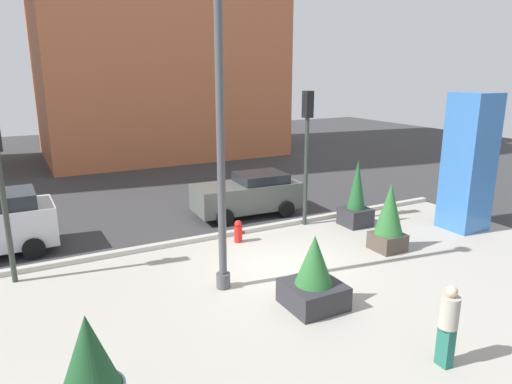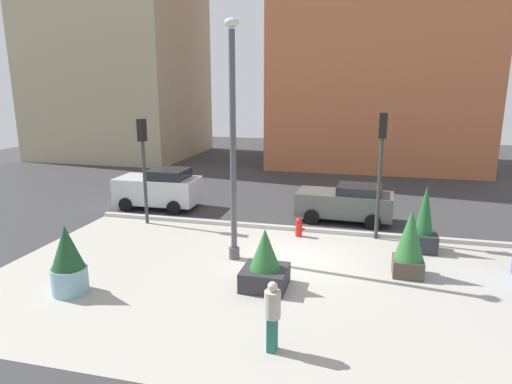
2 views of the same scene
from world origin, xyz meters
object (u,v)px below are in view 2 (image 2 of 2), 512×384
at_px(lamp_post, 233,148).
at_px(traffic_light_corner, 143,154).
at_px(car_intersection, 346,202).
at_px(car_curb_west, 159,188).
at_px(potted_plant_mid_plaza, 265,264).
at_px(traffic_light_far_side, 381,156).
at_px(pedestrian_on_sidewalk, 272,313).
at_px(potted_plant_by_pillar, 424,224).
at_px(fire_hydrant, 299,227).
at_px(potted_plant_near_right, 410,243).
at_px(potted_plant_near_left, 68,262).

distance_m(lamp_post, traffic_light_corner, 5.61).
distance_m(car_intersection, car_curb_west, 8.72).
bearing_deg(potted_plant_mid_plaza, traffic_light_far_side, 58.17).
relative_size(car_curb_west, pedestrian_on_sidewalk, 2.35).
distance_m(traffic_light_far_side, pedestrian_on_sidewalk, 8.82).
bearing_deg(car_curb_west, potted_plant_by_pillar, -14.45).
distance_m(lamp_post, fire_hydrant, 4.73).
distance_m(traffic_light_corner, car_intersection, 8.75).
bearing_deg(potted_plant_by_pillar, potted_plant_near_right, -105.98).
xyz_separation_m(potted_plant_near_left, potted_plant_mid_plaza, (5.24, 1.69, -0.21)).
height_order(potted_plant_near_right, fire_hydrant, potted_plant_near_right).
xyz_separation_m(lamp_post, traffic_light_far_side, (4.67, 3.26, -0.56)).
distance_m(potted_plant_by_pillar, potted_plant_near_right, 2.44).
height_order(car_curb_west, pedestrian_on_sidewalk, car_curb_west).
height_order(fire_hydrant, traffic_light_far_side, traffic_light_far_side).
height_order(potted_plant_by_pillar, traffic_light_far_side, traffic_light_far_side).
xyz_separation_m(traffic_light_far_side, pedestrian_on_sidewalk, (-2.32, -8.20, -2.28)).
bearing_deg(car_curb_west, traffic_light_far_side, -11.66).
distance_m(potted_plant_mid_plaza, pedestrian_on_sidewalk, 3.19).
relative_size(potted_plant_near_left, potted_plant_near_right, 0.94).
bearing_deg(car_curb_west, potted_plant_near_right, -26.06).
xyz_separation_m(traffic_light_far_side, car_curb_west, (-9.98, 2.06, -2.25)).
bearing_deg(car_intersection, fire_hydrant, -123.24).
relative_size(potted_plant_near_left, traffic_light_far_side, 0.42).
bearing_deg(car_curb_west, potted_plant_mid_plaza, -46.64).
distance_m(potted_plant_near_right, car_curb_west, 12.11).
relative_size(potted_plant_near_left, pedestrian_on_sidewalk, 1.21).
relative_size(fire_hydrant, car_curb_west, 0.19).
distance_m(lamp_post, car_intersection, 6.94).
bearing_deg(traffic_light_corner, car_intersection, 16.23).
height_order(potted_plant_near_left, fire_hydrant, potted_plant_near_left).
height_order(potted_plant_mid_plaza, traffic_light_corner, traffic_light_corner).
bearing_deg(potted_plant_by_pillar, fire_hydrant, 174.43).
xyz_separation_m(potted_plant_by_pillar, fire_hydrant, (-4.47, 0.44, -0.61)).
bearing_deg(potted_plant_near_left, car_intersection, 50.96).
bearing_deg(lamp_post, traffic_light_far_side, 34.90).
height_order(lamp_post, car_intersection, lamp_post).
relative_size(car_intersection, car_curb_west, 1.05).
bearing_deg(fire_hydrant, car_curb_west, 160.27).
xyz_separation_m(potted_plant_near_right, pedestrian_on_sidewalk, (-3.22, -4.94, -0.13)).
relative_size(potted_plant_mid_plaza, traffic_light_far_side, 0.37).
relative_size(potted_plant_near_left, car_intersection, 0.49).
bearing_deg(pedestrian_on_sidewalk, potted_plant_by_pillar, 61.89).
distance_m(potted_plant_near_left, fire_hydrant, 8.43).
height_order(potted_plant_near_left, potted_plant_near_right, potted_plant_near_right).
bearing_deg(potted_plant_by_pillar, potted_plant_mid_plaza, -138.46).
height_order(lamp_post, pedestrian_on_sidewalk, lamp_post).
height_order(potted_plant_near_left, car_curb_west, potted_plant_near_left).
bearing_deg(traffic_light_far_side, potted_plant_near_right, -74.56).
distance_m(potted_plant_mid_plaza, traffic_light_far_side, 6.53).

